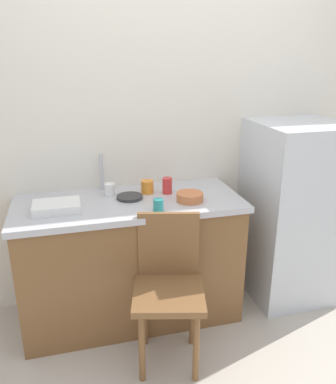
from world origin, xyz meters
TOP-DOWN VIEW (x-y plane):
  - ground_plane at (0.00, 0.00)m, footprint 8.00×8.00m
  - back_wall at (0.00, 1.00)m, footprint 4.80×0.10m
  - cabinet_base at (-0.33, 0.65)m, footprint 1.42×0.60m
  - countertop at (-0.33, 0.65)m, footprint 1.46×0.64m
  - faucet at (-0.47, 0.90)m, footprint 0.02×0.02m
  - refrigerator at (0.88, 0.64)m, footprint 0.61×0.62m
  - chair at (-0.18, 0.19)m, footprint 0.49×0.49m
  - dish_tray at (-0.78, 0.59)m, footprint 0.28×0.20m
  - terracotta_bowl at (0.05, 0.54)m, footprint 0.17×0.17m
  - hotplate at (-0.32, 0.68)m, footprint 0.17×0.17m
  - cup_teal at (-0.19, 0.42)m, footprint 0.06×0.06m
  - cup_white at (-0.43, 0.77)m, footprint 0.07×0.07m
  - cup_red at (-0.06, 0.71)m, footprint 0.07×0.07m
  - cup_orange at (-0.18, 0.75)m, footprint 0.08×0.08m

SIDE VIEW (x-z plane):
  - ground_plane at x=0.00m, z-range 0.00..0.00m
  - cabinet_base at x=-0.33m, z-range 0.00..0.82m
  - chair at x=-0.18m, z-range 0.05..0.94m
  - refrigerator at x=0.88m, z-range 0.00..1.31m
  - countertop at x=-0.33m, z-range 0.82..0.86m
  - hotplate at x=-0.32m, z-range 0.86..0.88m
  - dish_tray at x=-0.78m, z-range 0.86..0.91m
  - terracotta_bowl at x=0.05m, z-range 0.86..0.92m
  - cup_teal at x=-0.19m, z-range 0.86..0.94m
  - cup_white at x=-0.43m, z-range 0.86..0.94m
  - cup_orange at x=-0.18m, z-range 0.86..0.95m
  - cup_red at x=-0.06m, z-range 0.86..0.97m
  - faucet at x=-0.47m, z-range 0.86..1.11m
  - back_wall at x=0.00m, z-range 0.00..2.54m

